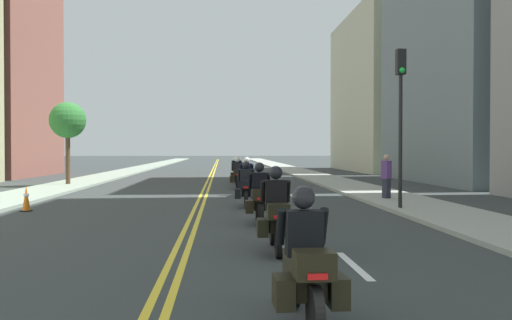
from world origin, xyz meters
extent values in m
plane|color=#323837|center=(0.00, 48.00, 0.00)|extent=(264.00, 264.00, 0.00)
cube|color=gray|center=(-7.41, 48.00, 0.06)|extent=(2.77, 144.00, 0.12)
cube|color=#999E94|center=(7.41, 48.00, 0.06)|extent=(2.77, 144.00, 0.12)
cube|color=yellow|center=(-0.12, 48.00, 0.00)|extent=(0.12, 132.00, 0.01)
cube|color=yellow|center=(0.12, 48.00, 0.00)|extent=(0.12, 132.00, 0.01)
cube|color=silver|center=(3.01, 8.00, 0.00)|extent=(0.14, 2.40, 0.01)
cube|color=silver|center=(3.01, 14.00, 0.00)|extent=(0.14, 2.40, 0.01)
cube|color=silver|center=(3.01, 20.00, 0.00)|extent=(0.14, 2.40, 0.01)
cube|color=silver|center=(3.01, 26.00, 0.00)|extent=(0.14, 2.40, 0.01)
cube|color=silver|center=(3.01, 32.00, 0.00)|extent=(0.14, 2.40, 0.01)
cube|color=silver|center=(3.01, 38.00, 0.00)|extent=(0.14, 2.40, 0.01)
cube|color=silver|center=(3.01, 44.00, 0.00)|extent=(0.14, 2.40, 0.01)
cube|color=silver|center=(3.01, 50.00, 0.00)|extent=(0.14, 2.40, 0.01)
cube|color=silver|center=(3.01, 56.00, 0.00)|extent=(0.14, 2.40, 0.01)
cube|color=#BABE9C|center=(17.00, 51.49, 7.19)|extent=(9.13, 17.81, 14.37)
cube|color=#2D3847|center=(21.59, 51.49, 3.59)|extent=(0.04, 14.96, 0.90)
cube|color=#2D3847|center=(21.59, 51.49, 11.50)|extent=(0.04, 14.96, 0.90)
cylinder|color=black|center=(1.68, 5.47, 0.31)|extent=(0.12, 0.61, 0.61)
cylinder|color=black|center=(1.71, 3.99, 0.31)|extent=(0.12, 0.61, 0.61)
cube|color=silver|center=(1.68, 5.47, 0.63)|extent=(0.15, 0.32, 0.04)
cube|color=black|center=(1.69, 4.73, 0.59)|extent=(0.35, 1.13, 0.40)
cube|color=black|center=(1.71, 4.07, 0.81)|extent=(0.41, 0.37, 0.28)
cube|color=red|center=(1.72, 3.88, 0.73)|extent=(0.20, 0.03, 0.06)
cube|color=black|center=(1.43, 4.28, 0.49)|extent=(0.21, 0.44, 0.32)
cube|color=black|center=(1.99, 4.30, 0.49)|extent=(0.21, 0.44, 0.32)
cube|color=#B2C1CC|center=(1.68, 5.20, 0.97)|extent=(0.36, 0.13, 0.36)
cube|color=black|center=(1.70, 4.68, 1.04)|extent=(0.41, 0.27, 0.50)
cylinder|color=black|center=(1.45, 4.82, 1.09)|extent=(0.11, 0.28, 0.45)
cylinder|color=black|center=(1.93, 4.84, 1.09)|extent=(0.11, 0.28, 0.45)
sphere|color=black|center=(1.70, 4.71, 1.43)|extent=(0.26, 0.26, 0.26)
cylinder|color=black|center=(1.83, 10.20, 0.34)|extent=(0.13, 0.68, 0.67)
cylinder|color=black|center=(1.81, 8.71, 0.34)|extent=(0.13, 0.68, 0.67)
cube|color=silver|center=(1.83, 10.20, 0.69)|extent=(0.14, 0.32, 0.04)
cube|color=black|center=(1.82, 9.45, 0.62)|extent=(0.34, 1.13, 0.40)
cube|color=black|center=(1.81, 8.79, 0.84)|extent=(0.41, 0.37, 0.28)
cube|color=red|center=(1.81, 8.60, 0.76)|extent=(0.20, 0.03, 0.06)
cube|color=black|center=(1.54, 9.01, 0.52)|extent=(0.21, 0.44, 0.32)
cube|color=black|center=(2.10, 9.01, 0.52)|extent=(0.21, 0.44, 0.32)
cube|color=#B2C1CC|center=(1.83, 9.93, 1.00)|extent=(0.36, 0.13, 0.36)
cube|color=black|center=(1.82, 9.40, 1.10)|extent=(0.40, 0.27, 0.56)
cylinder|color=black|center=(1.58, 9.56, 1.15)|extent=(0.10, 0.28, 0.45)
cylinder|color=black|center=(2.06, 9.55, 1.15)|extent=(0.10, 0.28, 0.45)
sphere|color=black|center=(1.82, 9.43, 1.52)|extent=(0.26, 0.26, 0.26)
cylinder|color=black|center=(1.80, 14.52, 0.30)|extent=(0.15, 0.61, 0.61)
cylinder|color=black|center=(1.77, 12.99, 0.30)|extent=(0.15, 0.61, 0.61)
cube|color=silver|center=(1.80, 14.52, 0.63)|extent=(0.15, 0.32, 0.04)
cube|color=black|center=(1.78, 13.75, 0.58)|extent=(0.34, 1.17, 0.40)
cube|color=black|center=(1.77, 13.07, 0.80)|extent=(0.41, 0.37, 0.28)
cube|color=red|center=(1.77, 12.88, 0.72)|extent=(0.20, 0.03, 0.06)
cube|color=black|center=(1.50, 13.30, 0.48)|extent=(0.21, 0.44, 0.32)
cube|color=black|center=(2.06, 13.29, 0.48)|extent=(0.21, 0.44, 0.32)
cube|color=#B2C1CC|center=(1.79, 14.24, 0.96)|extent=(0.36, 0.13, 0.36)
cube|color=black|center=(1.78, 13.70, 1.07)|extent=(0.40, 0.27, 0.57)
cylinder|color=black|center=(1.55, 13.86, 1.12)|extent=(0.10, 0.28, 0.45)
cylinder|color=black|center=(2.03, 13.85, 1.12)|extent=(0.10, 0.28, 0.45)
sphere|color=black|center=(1.78, 13.73, 1.49)|extent=(0.26, 0.26, 0.26)
cylinder|color=black|center=(1.64, 19.08, 0.30)|extent=(0.13, 0.61, 0.60)
cylinder|color=black|center=(1.59, 17.47, 0.30)|extent=(0.13, 0.61, 0.60)
cube|color=silver|center=(1.64, 19.08, 0.62)|extent=(0.15, 0.32, 0.04)
cube|color=black|center=(1.61, 18.27, 0.58)|extent=(0.36, 1.23, 0.40)
cube|color=black|center=(1.59, 17.55, 0.80)|extent=(0.41, 0.37, 0.28)
cube|color=red|center=(1.59, 17.36, 0.72)|extent=(0.20, 0.04, 0.06)
cube|color=black|center=(1.32, 17.80, 0.48)|extent=(0.21, 0.45, 0.32)
cube|color=black|center=(1.88, 17.78, 0.48)|extent=(0.21, 0.45, 0.32)
cube|color=#B2C1CC|center=(1.63, 18.79, 0.96)|extent=(0.36, 0.13, 0.36)
cube|color=black|center=(1.61, 18.22, 1.03)|extent=(0.41, 0.27, 0.51)
cylinder|color=black|center=(1.38, 18.38, 1.08)|extent=(0.11, 0.28, 0.45)
cylinder|color=black|center=(1.86, 18.37, 1.08)|extent=(0.11, 0.28, 0.45)
sphere|color=black|center=(1.61, 18.25, 1.43)|extent=(0.26, 0.26, 0.26)
cylinder|color=black|center=(1.86, 23.86, 0.31)|extent=(0.13, 0.62, 0.62)
cylinder|color=black|center=(1.83, 22.35, 0.31)|extent=(0.13, 0.62, 0.62)
cube|color=silver|center=(1.86, 23.86, 0.64)|extent=(0.15, 0.32, 0.04)
cube|color=black|center=(1.85, 23.10, 0.59)|extent=(0.34, 1.15, 0.40)
cube|color=black|center=(1.83, 22.42, 0.81)|extent=(0.41, 0.37, 0.28)
cube|color=red|center=(1.83, 22.23, 0.73)|extent=(0.20, 0.03, 0.06)
cube|color=black|center=(1.56, 22.66, 0.49)|extent=(0.21, 0.44, 0.32)
cube|color=black|center=(2.12, 22.64, 0.49)|extent=(0.21, 0.44, 0.32)
cube|color=#B2C1CC|center=(1.85, 23.58, 0.97)|extent=(0.36, 0.13, 0.36)
cube|color=black|center=(1.85, 23.05, 1.08)|extent=(0.40, 0.27, 0.58)
cylinder|color=black|center=(1.61, 23.21, 1.13)|extent=(0.11, 0.28, 0.45)
cylinder|color=black|center=(2.09, 23.20, 1.13)|extent=(0.11, 0.28, 0.45)
sphere|color=white|center=(1.85, 23.08, 1.51)|extent=(0.26, 0.26, 0.26)
cylinder|color=black|center=(1.57, 28.51, 0.31)|extent=(0.11, 0.63, 0.63)
cylinder|color=black|center=(1.55, 26.91, 0.31)|extent=(0.11, 0.63, 0.63)
cube|color=silver|center=(1.57, 28.51, 0.65)|extent=(0.14, 0.32, 0.04)
cube|color=black|center=(1.56, 27.71, 0.59)|extent=(0.33, 1.22, 0.40)
cube|color=black|center=(1.55, 26.99, 0.81)|extent=(0.40, 0.36, 0.28)
cube|color=red|center=(1.55, 26.80, 0.73)|extent=(0.20, 0.03, 0.06)
cube|color=black|center=(1.28, 27.24, 0.49)|extent=(0.20, 0.44, 0.32)
cube|color=black|center=(1.84, 27.23, 0.49)|extent=(0.20, 0.44, 0.32)
cube|color=#B2C1CC|center=(1.56, 28.23, 0.97)|extent=(0.36, 0.12, 0.36)
cube|color=black|center=(1.56, 27.66, 1.05)|extent=(0.40, 0.26, 0.51)
cylinder|color=black|center=(1.32, 27.82, 1.10)|extent=(0.10, 0.28, 0.45)
cylinder|color=black|center=(1.80, 27.81, 1.10)|extent=(0.10, 0.28, 0.45)
sphere|color=white|center=(1.56, 27.69, 1.44)|extent=(0.26, 0.26, 0.26)
cylinder|color=black|center=(1.60, 32.75, 0.31)|extent=(0.16, 0.63, 0.63)
cylinder|color=black|center=(1.68, 31.16, 0.31)|extent=(0.16, 0.63, 0.63)
cube|color=silver|center=(1.60, 32.75, 0.65)|extent=(0.15, 0.33, 0.04)
cube|color=black|center=(1.64, 31.96, 0.59)|extent=(0.38, 1.22, 0.40)
cube|color=black|center=(1.67, 31.24, 0.81)|extent=(0.42, 0.38, 0.28)
cube|color=red|center=(1.68, 31.05, 0.73)|extent=(0.20, 0.04, 0.06)
cube|color=black|center=(1.38, 31.47, 0.49)|extent=(0.22, 0.45, 0.32)
cube|color=black|center=(1.94, 31.49, 0.49)|extent=(0.22, 0.45, 0.32)
cube|color=#B2C1CC|center=(1.61, 32.47, 0.97)|extent=(0.37, 0.14, 0.36)
cube|color=black|center=(1.64, 31.91, 1.06)|extent=(0.41, 0.28, 0.53)
cylinder|color=black|center=(1.39, 32.05, 1.11)|extent=(0.11, 0.29, 0.45)
cylinder|color=black|center=(1.87, 32.07, 1.11)|extent=(0.11, 0.29, 0.45)
sphere|color=white|center=(1.64, 31.94, 1.46)|extent=(0.26, 0.26, 0.26)
cube|color=black|center=(-5.41, 17.14, 0.01)|extent=(0.31, 0.31, 0.03)
cone|color=orange|center=(-5.41, 17.14, 0.42)|extent=(0.25, 0.25, 0.79)
cylinder|color=white|center=(-5.41, 17.14, 0.52)|extent=(0.17, 0.17, 0.08)
cylinder|color=black|center=(6.42, 16.41, 2.19)|extent=(0.12, 0.12, 4.37)
cube|color=black|center=(6.42, 16.41, 4.72)|extent=(0.28, 0.28, 0.80)
sphere|color=green|center=(6.42, 16.26, 4.44)|extent=(0.18, 0.18, 0.18)
cube|color=#272837|center=(7.00, 19.97, 0.43)|extent=(0.29, 0.33, 0.86)
cube|color=#59397A|center=(7.00, 19.97, 1.20)|extent=(0.33, 0.41, 0.68)
sphere|color=tan|center=(7.00, 19.97, 1.66)|extent=(0.22, 0.22, 0.22)
cylinder|color=#4F3724|center=(-7.44, 30.00, 1.43)|extent=(0.24, 0.24, 2.86)
sphere|color=#2F7532|center=(-7.44, 30.00, 3.53)|extent=(1.93, 1.93, 1.93)
camera|label=1|loc=(0.79, -1.71, 1.96)|focal=40.96mm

